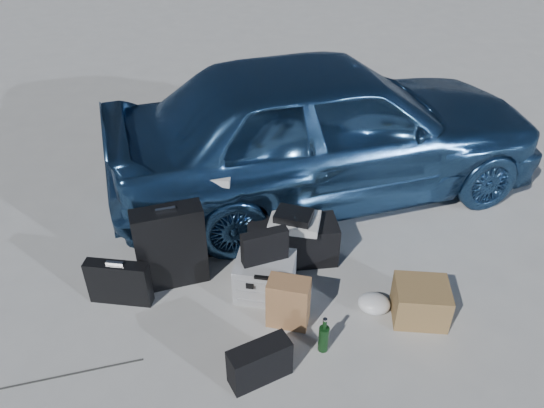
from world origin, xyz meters
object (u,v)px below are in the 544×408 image
(car, at_px, (328,127))
(briefcase, at_px, (119,283))
(duffel_bag, at_px, (292,242))
(pelican_case, at_px, (265,277))
(cardboard_box, at_px, (420,302))
(suitcase_right, at_px, (218,224))
(green_bottle, at_px, (324,335))
(suitcase_left, at_px, (171,247))

(car, xyz_separation_m, briefcase, (-1.69, -1.75, -0.55))
(car, distance_m, duffel_bag, 1.32)
(car, bearing_deg, briefcase, 116.03)
(pelican_case, distance_m, cardboard_box, 1.24)
(pelican_case, bearing_deg, duffel_bag, 69.60)
(car, relative_size, pelican_case, 9.31)
(suitcase_right, xyz_separation_m, cardboard_box, (1.68, -0.73, -0.14))
(car, xyz_separation_m, suitcase_right, (-0.98, -1.07, -0.44))
(suitcase_right, relative_size, green_bottle, 1.94)
(car, height_order, suitcase_left, car)
(green_bottle, bearing_deg, suitcase_left, 151.43)
(suitcase_right, height_order, cardboard_box, suitcase_right)
(pelican_case, relative_size, suitcase_right, 0.78)
(suitcase_left, distance_m, suitcase_right, 0.54)
(suitcase_right, height_order, duffel_bag, suitcase_right)
(briefcase, relative_size, cardboard_box, 1.23)
(pelican_case, bearing_deg, cardboard_box, -3.18)
(briefcase, bearing_deg, suitcase_right, 48.15)
(briefcase, distance_m, suitcase_right, 0.99)
(pelican_case, relative_size, briefcase, 0.93)
(car, xyz_separation_m, suitcase_left, (-1.31, -1.49, -0.38))
(briefcase, height_order, suitcase_right, suitcase_right)
(pelican_case, xyz_separation_m, briefcase, (-1.16, -0.16, 0.03))
(briefcase, xyz_separation_m, suitcase_right, (0.71, 0.68, 0.10))
(car, distance_m, green_bottle, 2.25)
(cardboard_box, xyz_separation_m, green_bottle, (-0.76, -0.37, 0.00))
(pelican_case, xyz_separation_m, suitcase_left, (-0.78, 0.10, 0.20))
(suitcase_left, height_order, duffel_bag, suitcase_left)
(car, distance_m, suitcase_left, 2.02)
(pelican_case, height_order, green_bottle, pelican_case)
(briefcase, xyz_separation_m, suitcase_left, (0.38, 0.26, 0.17))
(pelican_case, bearing_deg, suitcase_left, 178.72)
(cardboard_box, bearing_deg, suitcase_left, 171.38)
(cardboard_box, bearing_deg, briefcase, 178.96)
(pelican_case, height_order, suitcase_right, suitcase_right)
(suitcase_left, relative_size, suitcase_right, 1.23)
(car, distance_m, pelican_case, 1.77)
(briefcase, relative_size, duffel_bag, 0.65)
(suitcase_right, bearing_deg, pelican_case, -61.22)
(suitcase_right, height_order, green_bottle, suitcase_right)
(car, distance_m, cardboard_box, 2.01)
(car, xyz_separation_m, duffel_bag, (-0.31, -1.16, -0.55))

